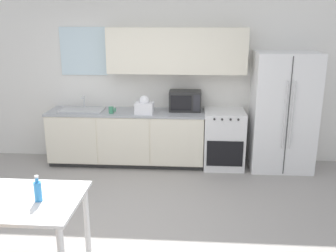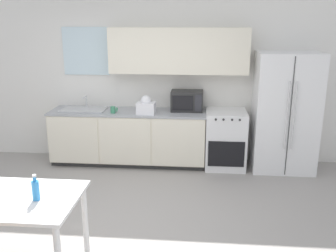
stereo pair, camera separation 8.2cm
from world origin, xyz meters
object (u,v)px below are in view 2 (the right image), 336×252
coffee_mug (113,110)px  drink_bottle (36,190)px  microwave (187,101)px  oven_range (225,139)px  dining_table (17,209)px  refrigerator (285,113)px

coffee_mug → drink_bottle: 2.71m
microwave → oven_range: bearing=-11.0°
microwave → coffee_mug: bearing=-166.8°
coffee_mug → dining_table: size_ratio=0.10×
coffee_mug → dining_table: (-0.27, -2.69, -0.27)m
refrigerator → drink_bottle: size_ratio=7.68×
microwave → drink_bottle: 3.21m
drink_bottle → microwave: bearing=68.1°
microwave → dining_table: microwave is taller
oven_range → microwave: size_ratio=1.81×
refrigerator → dining_table: 4.06m
refrigerator → dining_table: bearing=-135.9°
coffee_mug → dining_table: 2.71m
oven_range → refrigerator: size_ratio=0.50×
oven_range → coffee_mug: coffee_mug is taller
refrigerator → coffee_mug: refrigerator is taller
refrigerator → drink_bottle: refrigerator is taller
dining_table → coffee_mug: bearing=84.3°
coffee_mug → dining_table: bearing=-95.7°
oven_range → dining_table: size_ratio=0.83×
dining_table → microwave: bearing=64.6°
refrigerator → dining_table: refrigerator is taller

